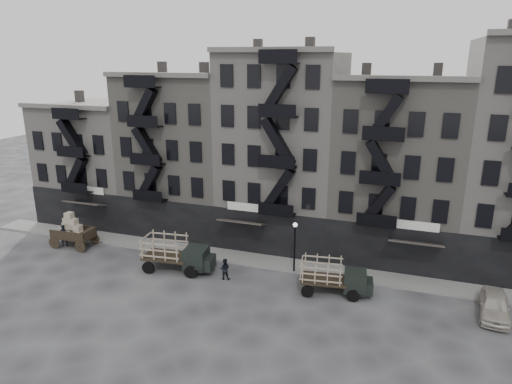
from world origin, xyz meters
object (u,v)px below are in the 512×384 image
(horse, at_px, (71,233))
(pedestrian_west, at_px, (64,235))
(wagon, at_px, (72,227))
(stake_truck_west, at_px, (176,251))
(stake_truck_east, at_px, (334,275))
(pedestrian_mid, at_px, (225,269))
(car_east, at_px, (495,305))

(horse, xyz_separation_m, pedestrian_west, (0.27, -1.23, 0.25))
(horse, bearing_deg, pedestrian_west, -156.93)
(wagon, xyz_separation_m, stake_truck_west, (11.27, -1.26, -0.22))
(stake_truck_east, height_order, pedestrian_mid, stake_truck_east)
(horse, height_order, pedestrian_west, pedestrian_west)
(wagon, height_order, stake_truck_east, wagon)
(horse, bearing_deg, car_east, -81.67)
(stake_truck_east, bearing_deg, stake_truck_west, 174.23)
(stake_truck_east, bearing_deg, pedestrian_mid, 176.56)
(pedestrian_mid, bearing_deg, horse, -21.62)
(car_east, distance_m, pedestrian_mid, 19.09)
(car_east, relative_size, pedestrian_west, 2.24)
(horse, bearing_deg, pedestrian_mid, -87.77)
(stake_truck_west, distance_m, pedestrian_mid, 4.38)
(stake_truck_west, bearing_deg, pedestrian_west, 168.94)
(wagon, xyz_separation_m, pedestrian_mid, (15.57, -1.49, -1.00))
(stake_truck_east, relative_size, pedestrian_west, 2.63)
(horse, relative_size, car_east, 0.40)
(wagon, relative_size, stake_truck_east, 0.73)
(stake_truck_east, relative_size, pedestrian_mid, 3.11)
(wagon, height_order, pedestrian_mid, wagon)
(horse, relative_size, wagon, 0.47)
(horse, height_order, stake_truck_west, stake_truck_west)
(horse, height_order, pedestrian_mid, pedestrian_mid)
(wagon, distance_m, pedestrian_west, 1.19)
(car_east, bearing_deg, stake_truck_west, -173.22)
(stake_truck_west, height_order, pedestrian_west, stake_truck_west)
(stake_truck_east, height_order, pedestrian_west, stake_truck_east)
(horse, xyz_separation_m, stake_truck_east, (25.04, -1.96, 0.71))
(stake_truck_west, bearing_deg, wagon, 167.55)
(stake_truck_west, bearing_deg, car_east, -4.29)
(horse, relative_size, stake_truck_west, 0.31)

